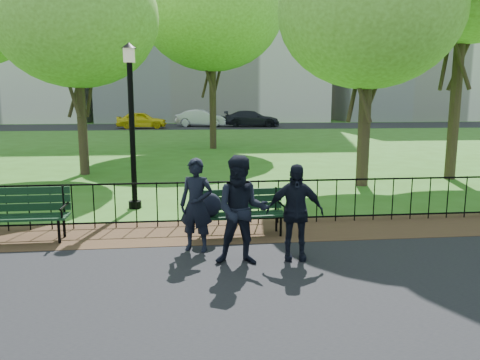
{
  "coord_description": "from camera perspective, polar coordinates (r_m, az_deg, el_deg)",
  "views": [
    {
      "loc": [
        -0.77,
        -7.02,
        2.51
      ],
      "look_at": [
        0.17,
        1.5,
        1.0
      ],
      "focal_mm": 35.0,
      "sensor_mm": 36.0,
      "label": 1
    }
  ],
  "objects": [
    {
      "name": "person_right",
      "position": [
        7.31,
        6.7,
        -3.88
      ],
      "size": [
        0.92,
        0.47,
        1.51
      ],
      "primitive_type": "imported",
      "rotation": [
        0.0,
        0.0,
        -0.13
      ],
      "color": "black",
      "rests_on": "asphalt_path"
    },
    {
      "name": "tree_near_e",
      "position": [
        14.02,
        15.5,
        19.3
      ],
      "size": [
        5.03,
        5.03,
        7.01
      ],
      "color": "#2D2116",
      "rests_on": "ground"
    },
    {
      "name": "sedan_dark",
      "position": [
        41.14,
        1.44,
        7.48
      ],
      "size": [
        4.98,
        2.44,
        1.39
      ],
      "primitive_type": "imported",
      "rotation": [
        0.0,
        0.0,
        1.47
      ],
      "color": "black",
      "rests_on": "far_street"
    },
    {
      "name": "iron_fence",
      "position": [
        9.27,
        -1.41,
        -2.54
      ],
      "size": [
        24.06,
        0.06,
        1.0
      ],
      "color": "black",
      "rests_on": "ground"
    },
    {
      "name": "sedan_silver",
      "position": [
        41.47,
        -4.64,
        7.53
      ],
      "size": [
        4.74,
        2.67,
        1.48
      ],
      "primitive_type": "imported",
      "rotation": [
        0.0,
        0.0,
        1.31
      ],
      "color": "#AEB0B6",
      "rests_on": "far_street"
    },
    {
      "name": "taxi",
      "position": [
        39.76,
        -11.91,
        7.17
      ],
      "size": [
        4.09,
        1.73,
        1.38
      ],
      "primitive_type": "imported",
      "rotation": [
        0.0,
        0.0,
        1.55
      ],
      "color": "yellow",
      "rests_on": "far_street"
    },
    {
      "name": "apartment_east",
      "position": [
        61.91,
        20.45,
        18.2
      ],
      "size": [
        20.0,
        15.0,
        24.0
      ],
      "primitive_type": "cube",
      "color": "silver",
      "rests_on": "ground"
    },
    {
      "name": "person_mid",
      "position": [
        7.02,
        0.21,
        -3.73
      ],
      "size": [
        0.86,
        0.52,
        1.66
      ],
      "primitive_type": "imported",
      "rotation": [
        0.0,
        0.0,
        -0.12
      ],
      "color": "black",
      "rests_on": "asphalt_path"
    },
    {
      "name": "far_street",
      "position": [
        42.1,
        -5.3,
        6.54
      ],
      "size": [
        70.0,
        9.0,
        0.01
      ],
      "primitive_type": "cube",
      "color": "black",
      "rests_on": "ground"
    },
    {
      "name": "ground",
      "position": [
        7.49,
        -0.06,
        -9.59
      ],
      "size": [
        120.0,
        120.0,
        0.0
      ],
      "primitive_type": "plane",
      "color": "#336119"
    },
    {
      "name": "person_left",
      "position": [
        7.69,
        -5.34,
        -3.05
      ],
      "size": [
        0.66,
        0.55,
        1.54
      ],
      "primitive_type": "imported",
      "rotation": [
        0.0,
        0.0,
        -0.37
      ],
      "color": "black",
      "rests_on": "asphalt_path"
    },
    {
      "name": "tree_far_c",
      "position": [
        23.82,
        -3.45,
        20.11
      ],
      "size": [
        6.93,
        6.93,
        9.66
      ],
      "color": "#2D2116",
      "rests_on": "ground"
    },
    {
      "name": "tree_near_w",
      "position": [
        16.39,
        -19.36,
        18.19
      ],
      "size": [
        5.17,
        5.17,
        7.21
      ],
      "color": "#2D2116",
      "rests_on": "ground"
    },
    {
      "name": "park_bench_main",
      "position": [
        8.46,
        -1.68,
        -3.22
      ],
      "size": [
        1.65,
        0.6,
        0.92
      ],
      "rotation": [
        0.0,
        0.0,
        0.06
      ],
      "color": "black",
      "rests_on": "ground"
    },
    {
      "name": "park_bench_left_a",
      "position": [
        9.14,
        -25.68,
        -3.17
      ],
      "size": [
        1.81,
        0.58,
        1.02
      ],
      "rotation": [
        0.0,
        0.0,
        0.01
      ],
      "color": "black",
      "rests_on": "ground"
    },
    {
      "name": "dirt_strip",
      "position": [
        8.91,
        -1.12,
        -6.29
      ],
      "size": [
        60.0,
        1.6,
        0.01
      ],
      "primitive_type": "cube",
      "color": "#3B2B18",
      "rests_on": "ground"
    },
    {
      "name": "lamppost",
      "position": [
        10.8,
        -13.07,
        7.1
      ],
      "size": [
        0.33,
        0.33,
        3.7
      ],
      "color": "black",
      "rests_on": "ground"
    }
  ]
}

